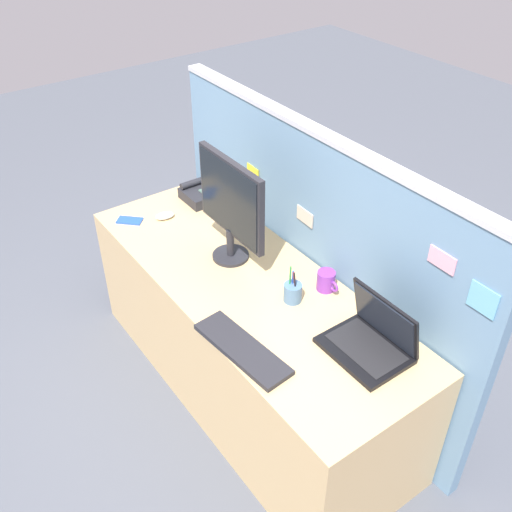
% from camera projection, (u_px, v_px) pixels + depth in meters
% --- Properties ---
extents(ground_plane, '(10.00, 10.00, 0.00)m').
position_uv_depth(ground_plane, '(248.00, 386.00, 3.09)').
color(ground_plane, '#4C515B').
extents(desk, '(1.89, 0.68, 0.71)m').
position_uv_depth(desk, '(248.00, 337.00, 2.88)').
color(desk, tan).
rests_on(desk, ground_plane).
extents(cubicle_divider, '(2.06, 0.08, 1.35)m').
position_uv_depth(cubicle_divider, '(311.00, 258.00, 2.87)').
color(cubicle_divider, '#6084A3').
rests_on(cubicle_divider, ground_plane).
extents(desktop_monitor, '(0.47, 0.18, 0.51)m').
position_uv_depth(desktop_monitor, '(231.00, 203.00, 2.65)').
color(desktop_monitor, '#232328').
rests_on(desktop_monitor, desk).
extents(laptop, '(0.33, 0.26, 0.24)m').
position_uv_depth(laptop, '(373.00, 337.00, 2.30)').
color(laptop, black).
rests_on(laptop, desk).
extents(desk_phone, '(0.20, 0.18, 0.09)m').
position_uv_depth(desk_phone, '(200.00, 194.00, 3.24)').
color(desk_phone, '#232328').
rests_on(desk_phone, desk).
extents(keyboard_main, '(0.47, 0.18, 0.02)m').
position_uv_depth(keyboard_main, '(242.00, 349.00, 2.31)').
color(keyboard_main, '#232328').
rests_on(keyboard_main, desk).
extents(computer_mouse_right_hand, '(0.08, 0.11, 0.03)m').
position_uv_depth(computer_mouse_right_hand, '(165.00, 216.00, 3.10)').
color(computer_mouse_right_hand, silver).
rests_on(computer_mouse_right_hand, desk).
extents(pen_cup, '(0.08, 0.08, 0.18)m').
position_uv_depth(pen_cup, '(293.00, 292.00, 2.54)').
color(pen_cup, '#4C7093').
rests_on(pen_cup, desk).
extents(cell_phone_blue_case, '(0.14, 0.14, 0.01)m').
position_uv_depth(cell_phone_blue_case, '(130.00, 221.00, 3.08)').
color(cell_phone_blue_case, blue).
rests_on(cell_phone_blue_case, desk).
extents(coffee_mug, '(0.12, 0.08, 0.09)m').
position_uv_depth(coffee_mug, '(326.00, 281.00, 2.60)').
color(coffee_mug, purple).
rests_on(coffee_mug, desk).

